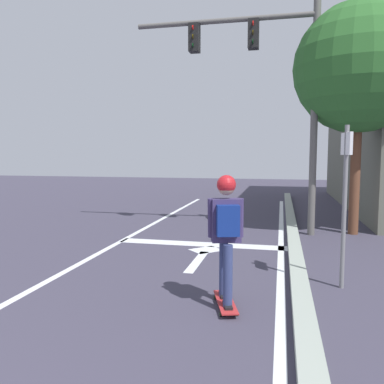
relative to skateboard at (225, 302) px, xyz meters
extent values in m
cube|color=silver|center=(-2.68, 1.26, -0.06)|extent=(0.12, 20.00, 0.01)
cube|color=silver|center=(0.66, 1.26, -0.06)|extent=(0.12, 20.00, 0.01)
cube|color=silver|center=(-0.94, 3.24, -0.06)|extent=(3.49, 0.40, 0.01)
cube|color=silver|center=(-0.76, 1.93, -0.06)|extent=(0.16, 1.40, 0.01)
cube|color=silver|center=(-0.76, 2.78, -0.06)|extent=(0.71, 0.71, 0.01)
cube|color=#98A296|center=(0.91, 1.26, 0.01)|extent=(0.24, 24.00, 0.14)
cube|color=#B0282A|center=(0.00, 0.00, 0.00)|extent=(0.41, 0.81, 0.02)
cube|color=#B2B2B7|center=(-0.08, 0.26, -0.01)|extent=(0.17, 0.09, 0.01)
cylinder|color=#212F1E|center=(-0.17, 0.23, -0.04)|extent=(0.04, 0.05, 0.05)
cylinder|color=#212F1E|center=(0.01, 0.28, -0.04)|extent=(0.04, 0.05, 0.05)
cube|color=#B2B2B7|center=(0.08, -0.26, -0.01)|extent=(0.17, 0.09, 0.01)
cylinder|color=#212F1E|center=(-0.01, -0.28, -0.04)|extent=(0.04, 0.05, 0.05)
cylinder|color=#212F1E|center=(0.17, -0.23, -0.04)|extent=(0.04, 0.05, 0.05)
cylinder|color=navy|center=(-0.05, 0.17, 0.38)|extent=(0.11, 0.11, 0.74)
cube|color=black|center=(-0.05, 0.17, 0.03)|extent=(0.15, 0.26, 0.03)
cylinder|color=navy|center=(0.05, -0.17, 0.38)|extent=(0.11, 0.11, 0.74)
cube|color=black|center=(0.05, -0.17, 0.03)|extent=(0.15, 0.26, 0.03)
cube|color=#392F5B|center=(0.00, 0.00, 1.01)|extent=(0.38, 0.27, 0.52)
cylinder|color=#392F5B|center=(-0.18, -0.02, 1.03)|extent=(0.07, 0.11, 0.47)
cylinder|color=#392F5B|center=(0.17, 0.08, 1.03)|extent=(0.07, 0.08, 0.47)
sphere|color=tan|center=(0.00, 0.00, 1.41)|extent=(0.20, 0.20, 0.20)
sphere|color=red|center=(0.00, 0.00, 1.43)|extent=(0.23, 0.23, 0.23)
cube|color=navy|center=(0.04, -0.13, 1.03)|extent=(0.29, 0.21, 0.36)
cylinder|color=#5A5854|center=(1.32, 4.74, 2.61)|extent=(0.16, 0.16, 5.35)
cylinder|color=#5A5854|center=(-0.74, 4.74, 4.85)|extent=(4.13, 0.12, 0.12)
cube|color=black|center=(-0.05, 4.74, 4.50)|extent=(0.24, 0.28, 0.64)
cylinder|color=red|center=(-0.05, 4.59, 4.70)|extent=(0.02, 0.10, 0.10)
cylinder|color=#3C3106|center=(-0.05, 4.59, 4.50)|extent=(0.02, 0.10, 0.10)
cylinder|color=black|center=(-0.05, 4.59, 4.30)|extent=(0.02, 0.10, 0.10)
cube|color=black|center=(-1.43, 4.74, 4.50)|extent=(0.24, 0.28, 0.64)
cylinder|color=red|center=(-1.43, 4.59, 4.70)|extent=(0.02, 0.10, 0.10)
cylinder|color=#3C3106|center=(-1.43, 4.59, 4.50)|extent=(0.02, 0.10, 0.10)
cylinder|color=black|center=(-1.43, 4.59, 4.30)|extent=(0.02, 0.10, 0.10)
cylinder|color=slate|center=(1.48, 1.05, 1.06)|extent=(0.06, 0.06, 2.24)
cube|color=white|center=(1.48, 1.05, 1.93)|extent=(0.09, 0.44, 0.30)
cylinder|color=brown|center=(2.29, 5.06, 1.39)|extent=(0.23, 0.23, 2.91)
sphere|color=#2B6328|center=(2.29, 5.06, 3.72)|extent=(2.91, 2.91, 2.91)
camera|label=1|loc=(0.63, -4.63, 1.79)|focal=37.03mm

